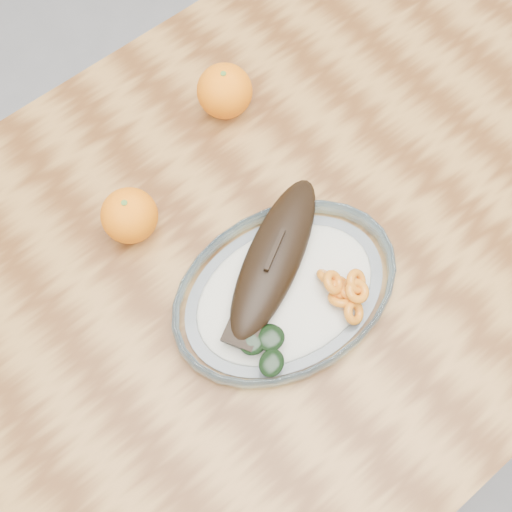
% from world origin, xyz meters
% --- Properties ---
extents(ground, '(3.00, 3.00, 0.00)m').
position_xyz_m(ground, '(0.00, 0.00, 0.00)').
color(ground, slate).
rests_on(ground, ground).
extents(dining_table, '(1.20, 0.80, 0.75)m').
position_xyz_m(dining_table, '(0.00, 0.00, 0.65)').
color(dining_table, '#593215').
rests_on(dining_table, ground).
extents(plated_meal, '(0.62, 0.62, 0.08)m').
position_xyz_m(plated_meal, '(-0.06, -0.07, 0.77)').
color(plated_meal, white).
rests_on(plated_meal, dining_table).
extents(orange_left, '(0.08, 0.08, 0.08)m').
position_xyz_m(orange_left, '(-0.16, 0.13, 0.79)').
color(orange_left, '#FE5C05').
rests_on(orange_left, dining_table).
extents(orange_right, '(0.08, 0.08, 0.08)m').
position_xyz_m(orange_right, '(0.06, 0.21, 0.79)').
color(orange_right, '#FE5C05').
rests_on(orange_right, dining_table).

